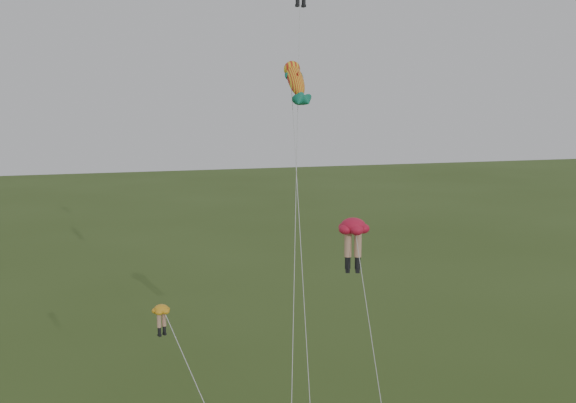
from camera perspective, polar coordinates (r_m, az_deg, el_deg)
name	(u,v)px	position (r m, az deg, el deg)	size (l,w,h in m)	color
legs_kite_red_mid	(354,233)	(31.25, 5.85, -2.78)	(2.04, 7.60, 12.23)	red
legs_kite_yellow	(171,333)	(26.72, -10.37, -11.42)	(4.24, 5.74, 9.64)	orange
fish_kite	(295,82)	(33.09, 0.67, 10.58)	(2.58, 10.65, 20.11)	yellow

